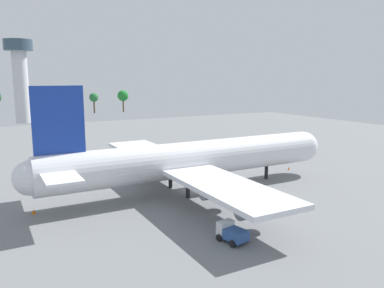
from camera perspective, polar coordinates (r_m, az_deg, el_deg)
name	(u,v)px	position (r m, az deg, el deg)	size (l,w,h in m)	color
ground_plane	(192,191)	(68.33, 0.00, -6.95)	(231.98, 231.98, 0.00)	slate
cargo_airplane	(191,160)	(66.84, -0.14, -2.37)	(58.00, 53.46, 18.66)	silver
pushback_tractor	(232,233)	(48.11, 5.95, -13.01)	(3.15, 4.03, 2.27)	silver
catering_truck	(275,152)	(100.04, 12.31, -1.12)	(4.60, 3.27, 2.15)	#333338
safety_cone_nose	(289,168)	(86.06, 14.26, -3.50)	(0.46, 0.46, 0.66)	orange
safety_cone_tail	(34,211)	(61.51, -22.53, -9.28)	(0.55, 0.55, 0.78)	orange
control_tower	(20,73)	(184.27, -24.26, 9.69)	(11.88, 11.88, 35.93)	silver
tree_line_backdrop	(30,97)	(216.18, -23.07, 6.53)	(89.12, 7.54, 15.14)	#51381E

